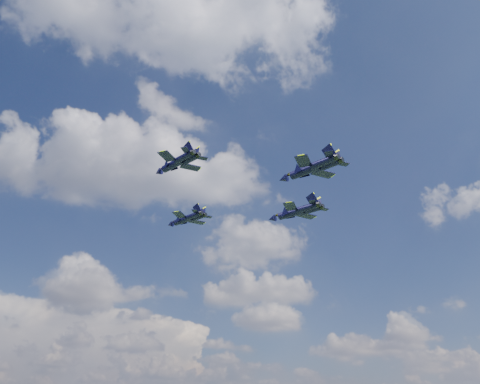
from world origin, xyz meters
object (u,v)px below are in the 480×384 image
jet_lead (182,220)px  jet_right (290,213)px  jet_left (172,165)px  jet_slot (303,171)px

jet_lead → jet_right: size_ratio=0.82×
jet_left → jet_slot: bearing=-48.5°
jet_right → jet_slot: (-1.96, -23.34, -0.43)m
jet_left → jet_slot: jet_left is taller
jet_lead → jet_left: size_ratio=0.93×
jet_right → jet_left: bearing=168.6°
jet_right → jet_slot: bearing=-140.1°
jet_lead → jet_left: 23.23m
jet_left → jet_lead: bearing=43.5°
jet_slot → jet_lead: bearing=91.4°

